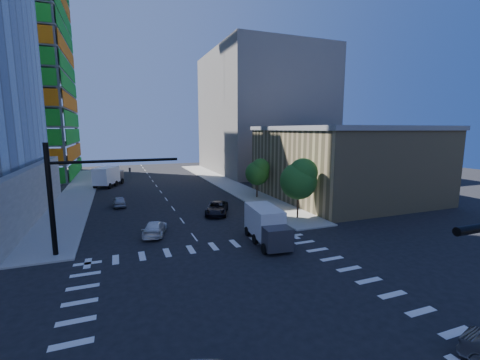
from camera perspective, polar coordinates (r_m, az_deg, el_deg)
name	(u,v)px	position (r m, az deg, el deg)	size (l,w,h in m)	color
ground	(240,299)	(20.70, -0.05, -20.33)	(160.00, 160.00, 0.00)	black
road_markings	(240,298)	(20.70, -0.05, -20.32)	(20.00, 20.00, 0.01)	silver
sidewalk_ne	(225,183)	(60.77, -2.64, -0.55)	(5.00, 60.00, 0.15)	#98968F
sidewalk_nw	(79,192)	(58.03, -26.76, -1.97)	(5.00, 60.00, 0.15)	#98968F
commercial_building	(343,162)	(50.24, 17.82, 3.05)	(20.50, 22.50, 10.60)	#988658
bg_building_ne	(262,113)	(79.36, 3.92, 11.76)	(24.00, 30.00, 28.00)	slate
signal_mast_nw	(71,188)	(28.93, -27.81, -1.29)	(10.20, 0.40, 9.00)	black
tree_south	(300,178)	(36.61, 10.61, 0.28)	(4.16, 4.16, 6.82)	#382316
tree_north	(258,172)	(47.35, 3.26, 1.52)	(3.54, 3.52, 5.78)	#382316
car_nb_far	(217,208)	(38.88, -4.13, -5.02)	(2.45, 5.32, 1.48)	black
car_sb_near	(155,228)	(32.48, -14.90, -8.26)	(1.89, 4.64, 1.35)	white
car_sb_mid	(119,201)	(45.57, -20.67, -3.58)	(1.59, 3.96, 1.35)	#A1A2A8
box_truck_near	(268,229)	(29.02, 4.95, -8.60)	(3.09, 6.16, 3.12)	black
box_truck_far	(109,177)	(62.43, -22.22, 0.43)	(5.28, 7.33, 3.54)	black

